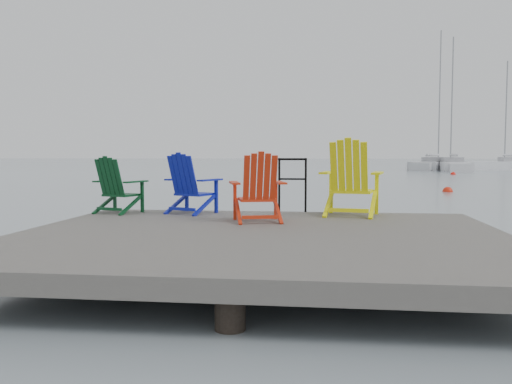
# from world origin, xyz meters

# --- Properties ---
(ground) EXTENTS (400.00, 400.00, 0.00)m
(ground) POSITION_xyz_m (0.00, 0.00, 0.00)
(ground) COLOR gray
(ground) RESTS_ON ground
(dock) EXTENTS (6.00, 5.00, 1.40)m
(dock) POSITION_xyz_m (0.00, 0.00, 0.35)
(dock) COLOR #2B2826
(dock) RESTS_ON ground
(handrail) EXTENTS (0.48, 0.04, 0.90)m
(handrail) POSITION_xyz_m (0.25, 2.45, 1.04)
(handrail) COLOR black
(handrail) RESTS_ON dock
(chair_green) EXTENTS (0.85, 0.80, 0.90)m
(chair_green) POSITION_xyz_m (-2.58, 1.90, 0.95)
(chair_green) COLOR #0A3B1B
(chair_green) RESTS_ON dock
(chair_blue) EXTENTS (0.93, 0.89, 0.96)m
(chair_blue) POSITION_xyz_m (-1.38, 1.98, 0.98)
(chair_blue) COLOR #0F19A3
(chair_blue) RESTS_ON dock
(chair_red) EXTENTS (0.89, 0.84, 0.96)m
(chair_red) POSITION_xyz_m (-0.15, 1.03, 0.99)
(chair_red) COLOR red
(chair_red) RESTS_ON dock
(chair_yellow) EXTENTS (1.04, 0.98, 1.17)m
(chair_yellow) POSITION_xyz_m (1.18, 1.95, 1.09)
(chair_yellow) COLOR #F5F30D
(chair_yellow) RESTS_ON dock
(sailboat_near) EXTENTS (3.03, 9.24, 12.46)m
(sailboat_near) POSITION_xyz_m (12.38, 44.83, 0.35)
(sailboat_near) COLOR silver
(sailboat_near) RESTS_ON ground
(sailboat_mid) EXTENTS (6.86, 10.27, 13.79)m
(sailboat_mid) POSITION_xyz_m (11.75, 48.13, 0.35)
(sailboat_mid) COLOR silver
(sailboat_mid) RESTS_ON ground
(sailboat_far) EXTENTS (7.93, 2.85, 10.80)m
(sailboat_far) POSITION_xyz_m (18.76, 49.02, 0.36)
(sailboat_far) COLOR white
(sailboat_far) RESTS_ON ground
(buoy_a) EXTENTS (0.40, 0.40, 0.40)m
(buoy_a) POSITION_xyz_m (5.62, 15.41, 0.00)
(buoy_a) COLOR red
(buoy_a) RESTS_ON ground
(buoy_b) EXTENTS (0.37, 0.37, 0.37)m
(buoy_b) POSITION_xyz_m (1.46, 29.21, 0.00)
(buoy_b) COLOR red
(buoy_b) RESTS_ON ground
(buoy_c) EXTENTS (0.38, 0.38, 0.38)m
(buoy_c) POSITION_xyz_m (10.24, 34.72, 0.00)
(buoy_c) COLOR red
(buoy_c) RESTS_ON ground
(buoy_d) EXTENTS (0.38, 0.38, 0.38)m
(buoy_d) POSITION_xyz_m (11.44, 40.00, 0.00)
(buoy_d) COLOR red
(buoy_d) RESTS_ON ground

